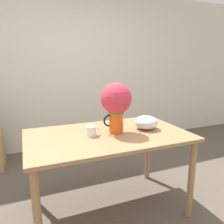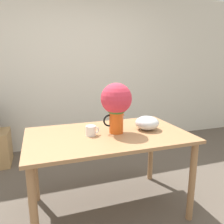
# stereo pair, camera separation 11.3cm
# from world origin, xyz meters

# --- Properties ---
(ground_plane) EXTENTS (12.00, 12.00, 0.00)m
(ground_plane) POSITION_xyz_m (0.00, 0.00, 0.00)
(ground_plane) COLOR brown
(wall_back) EXTENTS (8.00, 0.05, 2.60)m
(wall_back) POSITION_xyz_m (0.00, 2.09, 1.30)
(wall_back) COLOR silver
(wall_back) RESTS_ON ground_plane
(table) EXTENTS (1.47, 0.89, 0.79)m
(table) POSITION_xyz_m (0.01, 0.21, 0.69)
(table) COLOR #A3754C
(table) RESTS_ON ground_plane
(flower_vase) EXTENTS (0.29, 0.29, 0.47)m
(flower_vase) POSITION_xyz_m (0.10, 0.22, 1.08)
(flower_vase) COLOR #E05619
(flower_vase) RESTS_ON table
(coffee_mug) EXTENTS (0.12, 0.09, 0.09)m
(coffee_mug) POSITION_xyz_m (-0.15, 0.21, 0.84)
(coffee_mug) COLOR white
(coffee_mug) RESTS_ON table
(white_bowl) EXTENTS (0.23, 0.23, 0.13)m
(white_bowl) POSITION_xyz_m (0.42, 0.21, 0.86)
(white_bowl) COLOR silver
(white_bowl) RESTS_ON table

